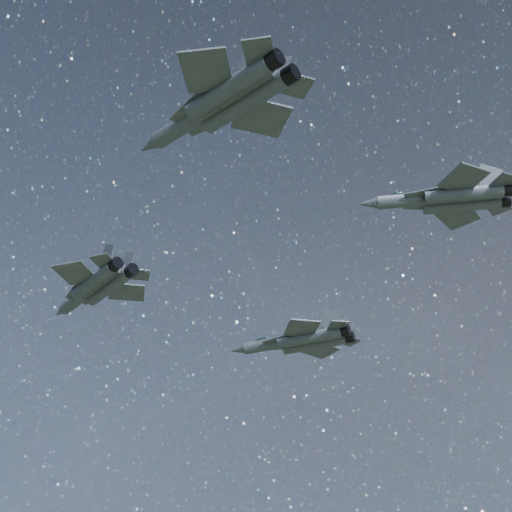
% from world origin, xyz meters
% --- Properties ---
extents(jet_lead, '(19.29, 12.66, 4.96)m').
position_xyz_m(jet_lead, '(-23.96, 0.28, 146.15)').
color(jet_lead, '#3A4148').
extents(jet_left, '(19.25, 13.62, 4.88)m').
position_xyz_m(jet_left, '(-3.48, 21.33, 143.27)').
color(jet_left, '#3A4148').
extents(jet_right, '(20.31, 13.81, 5.10)m').
position_xyz_m(jet_right, '(6.16, -21.11, 147.54)').
color(jet_right, '#3A4148').
extents(jet_slot, '(17.35, 11.68, 4.38)m').
position_xyz_m(jet_slot, '(22.26, 1.30, 146.19)').
color(jet_slot, '#3A4148').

